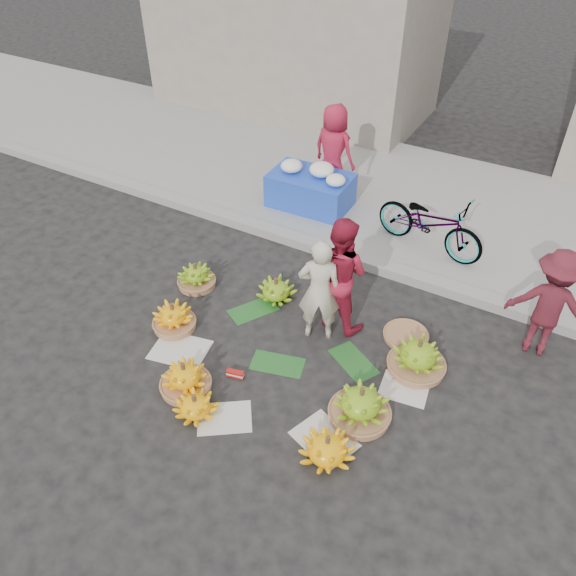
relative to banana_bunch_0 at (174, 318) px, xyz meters
The scene contains 23 objects.
ground 1.66m from the banana_bunch_0, 10.19° to the left, with size 80.00×80.00×0.00m, color black.
curb 2.98m from the banana_bunch_0, 56.92° to the left, with size 40.00×0.25×0.15m, color gray.
sidewalk 4.87m from the banana_bunch_0, 70.53° to the left, with size 40.00×4.00×0.12m, color gray.
building_left 8.07m from the banana_bunch_0, 107.60° to the left, with size 6.00×3.00×4.00m, color gray.
newspaper_scatter 1.71m from the banana_bunch_0, 17.39° to the right, with size 3.20×1.80×0.00m, color silver, non-canonical shape.
banana_leaves 1.61m from the banana_bunch_0, 17.89° to the left, with size 2.00×1.00×0.00m, color #1A501E, non-canonical shape.
banana_bunch_0 is the anchor object (origin of this frame).
banana_bunch_1 1.50m from the banana_bunch_0, 42.42° to the right, with size 0.57×0.57×0.31m.
banana_bunch_2 1.10m from the banana_bunch_0, 44.59° to the right, with size 0.67×0.67×0.42m.
banana_bunch_3 2.76m from the banana_bunch_0, 16.80° to the right, with size 0.72×0.72×0.35m.
banana_bunch_4 2.73m from the banana_bunch_0, ahead, with size 0.74×0.74×0.47m.
banana_bunch_5 3.15m from the banana_bunch_0, 16.10° to the left, with size 0.70×0.70×0.47m.
banana_bunch_6 0.90m from the banana_bunch_0, 107.92° to the left, with size 0.53×0.53×0.39m.
banana_bunch_7 1.46m from the banana_bunch_0, 54.05° to the left, with size 0.59×0.59×0.34m.
basket_spare 3.03m from the banana_bunch_0, 25.75° to the left, with size 0.56×0.56×0.07m, color #935F3D.
incense_stack 1.24m from the banana_bunch_0, 15.81° to the right, with size 0.21×0.07×0.09m, color #AC1712.
vendor_cream 1.97m from the banana_bunch_0, 25.75° to the left, with size 0.53×0.35×1.46m, color beige.
vendor_red 2.24m from the banana_bunch_0, 32.68° to the left, with size 0.78×0.61×1.60m, color #B91C36.
man_striped 4.67m from the banana_bunch_0, 24.80° to the left, with size 0.96×0.55×1.48m, color maroon.
flower_table 3.50m from the banana_bunch_0, 86.95° to the left, with size 1.38×0.89×0.78m.
grey_bucket 3.46m from the banana_bunch_0, 97.27° to the left, with size 0.31×0.31×0.35m, color slate.
flower_vendor 4.15m from the banana_bunch_0, 85.89° to the left, with size 0.77×0.50×1.58m, color #B91C36.
bicycle 4.00m from the banana_bunch_0, 54.16° to the left, with size 1.74×0.61×0.91m, color gray.
Camera 1 is at (2.37, -4.28, 5.10)m, focal length 35.00 mm.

